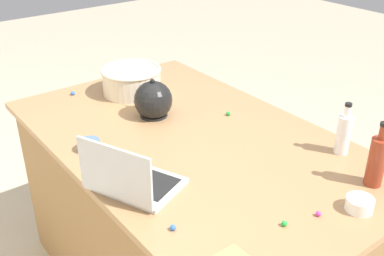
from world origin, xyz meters
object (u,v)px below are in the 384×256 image
at_px(ramekin_wide, 360,204).
at_px(ramekin_small, 146,69).
at_px(mixing_bowl_large, 132,80).
at_px(ramekin_medium, 89,145).
at_px(laptop, 130,180).
at_px(kettle, 153,100).
at_px(bottle_soy, 377,160).
at_px(bottle_vinegar, 344,133).

bearing_deg(ramekin_wide, ramekin_small, -4.21).
relative_size(mixing_bowl_large, ramekin_wide, 3.34).
distance_m(ramekin_medium, ramekin_wide, 1.06).
height_order(laptop, ramekin_small, laptop).
relative_size(mixing_bowl_large, kettle, 1.45).
height_order(bottle_soy, ramekin_medium, bottle_soy).
bearing_deg(ramekin_small, laptop, 144.85).
relative_size(laptop, mixing_bowl_large, 1.20).
xyz_separation_m(mixing_bowl_large, ramekin_small, (0.19, -0.20, -0.04)).
bearing_deg(ramekin_medium, bottle_vinegar, -128.49).
bearing_deg(mixing_bowl_large, kettle, 168.44).
bearing_deg(bottle_soy, kettle, 18.70).
distance_m(mixing_bowl_large, ramekin_small, 0.28).
height_order(mixing_bowl_large, ramekin_wide, mixing_bowl_large).
bearing_deg(bottle_vinegar, mixing_bowl_large, 18.95).
bearing_deg(mixing_bowl_large, bottle_vinegar, -161.05).
height_order(bottle_soy, ramekin_small, bottle_soy).
relative_size(bottle_vinegar, ramekin_small, 2.00).
xyz_separation_m(mixing_bowl_large, kettle, (-0.30, 0.06, 0.01)).
distance_m(ramekin_small, ramekin_medium, 0.88).
height_order(bottle_soy, ramekin_wide, bottle_soy).
bearing_deg(ramekin_medium, mixing_bowl_large, -47.68).
xyz_separation_m(kettle, ramekin_medium, (-0.11, 0.38, -0.06)).
height_order(bottle_vinegar, ramekin_medium, bottle_vinegar).
relative_size(bottle_soy, ramekin_medium, 2.84).
bearing_deg(ramekin_small, ramekin_wide, 175.79).
bearing_deg(bottle_vinegar, ramekin_medium, 51.51).
distance_m(bottle_vinegar, kettle, 0.85).
height_order(kettle, ramekin_small, kettle).
distance_m(laptop, kettle, 0.61).
bearing_deg(ramekin_medium, kettle, -74.30).
bearing_deg(bottle_vinegar, bottle_soy, 155.48).
relative_size(mixing_bowl_large, bottle_vinegar, 1.41).
distance_m(mixing_bowl_large, ramekin_wide, 1.32).
height_order(ramekin_medium, ramekin_wide, ramekin_wide).
relative_size(bottle_soy, bottle_vinegar, 1.14).
relative_size(mixing_bowl_large, bottle_soy, 1.24).
xyz_separation_m(bottle_vinegar, ramekin_medium, (0.64, 0.80, -0.07)).
bearing_deg(bottle_soy, mixing_bowl_large, 11.84).
distance_m(ramekin_small, ramekin_wide, 1.50).
relative_size(bottle_soy, ramekin_small, 2.27).
bearing_deg(ramekin_wide, mixing_bowl_large, 4.04).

